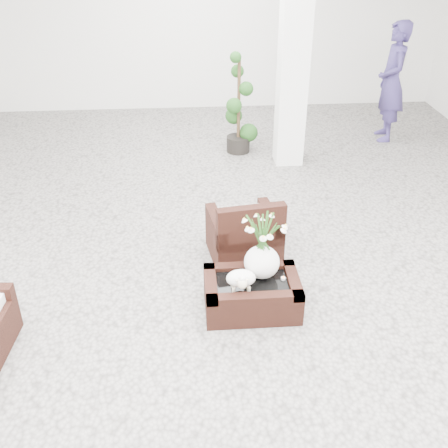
{
  "coord_description": "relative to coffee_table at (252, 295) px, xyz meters",
  "views": [
    {
      "loc": [
        -0.36,
        -4.78,
        3.38
      ],
      "look_at": [
        0.0,
        -0.1,
        0.62
      ],
      "focal_mm": 43.3,
      "sensor_mm": 36.0,
      "label": 1
    }
  ],
  "objects": [
    {
      "name": "ground",
      "position": [
        -0.22,
        0.68,
        -0.16
      ],
      "size": [
        11.0,
        11.0,
        0.0
      ],
      "primitive_type": "plane",
      "color": "gray",
      "rests_on": "ground"
    },
    {
      "name": "column",
      "position": [
        0.98,
        3.48,
        1.59
      ],
      "size": [
        0.4,
        0.4,
        3.5
      ],
      "primitive_type": "cube",
      "color": "white",
      "rests_on": "ground"
    },
    {
      "name": "coffee_table",
      "position": [
        0.0,
        0.0,
        0.0
      ],
      "size": [
        0.9,
        0.6,
        0.31
      ],
      "primitive_type": "cube",
      "color": "black",
      "rests_on": "ground"
    },
    {
      "name": "sheep_figurine",
      "position": [
        -0.12,
        -0.1,
        0.26
      ],
      "size": [
        0.28,
        0.23,
        0.21
      ],
      "primitive_type": "ellipsoid",
      "color": "white",
      "rests_on": "coffee_table"
    },
    {
      "name": "planter_narcissus",
      "position": [
        0.1,
        0.1,
        0.56
      ],
      "size": [
        0.44,
        0.44,
        0.8
      ],
      "primitive_type": null,
      "color": "white",
      "rests_on": "coffee_table"
    },
    {
      "name": "tealight",
      "position": [
        0.3,
        0.02,
        0.17
      ],
      "size": [
        0.04,
        0.04,
        0.03
      ],
      "primitive_type": "cylinder",
      "color": "white",
      "rests_on": "coffee_table"
    },
    {
      "name": "armchair",
      "position": [
        0.02,
        0.93,
        0.23
      ],
      "size": [
        0.82,
        0.79,
        0.77
      ],
      "primitive_type": "cube",
      "rotation": [
        0.0,
        0.0,
        3.29
      ],
      "color": "black",
      "rests_on": "ground"
    },
    {
      "name": "topiary",
      "position": [
        0.26,
        3.92,
        0.61
      ],
      "size": [
        0.41,
        0.41,
        1.54
      ],
      "primitive_type": null,
      "color": "#193E14",
      "rests_on": "ground"
    },
    {
      "name": "shopper",
      "position": [
        2.77,
        4.31,
        0.8
      ],
      "size": [
        0.53,
        0.74,
        1.91
      ],
      "primitive_type": "imported",
      "rotation": [
        0.0,
        0.0,
        -1.68
      ],
      "color": "navy",
      "rests_on": "ground"
    }
  ]
}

